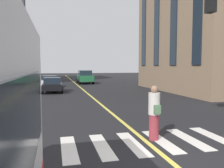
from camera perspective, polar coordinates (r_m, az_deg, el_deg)
name	(u,v)px	position (r m, az deg, el deg)	size (l,w,h in m)	color
ground_plane	(176,166)	(6.32, 15.32, -18.72)	(160.00, 160.00, 0.00)	black
lane_centre_line	(82,89)	(25.34, -7.23, -1.25)	(80.00, 0.16, 0.01)	#D8C64C
crosswalk_marking	(147,142)	(7.87, 8.59, -13.87)	(2.40, 5.45, 0.01)	silver
car_black_near	(52,85)	(22.89, -14.37, -0.20)	(3.90, 1.89, 1.40)	black
car_green_parked_b	(85,77)	(33.68, -6.64, 1.78)	(4.70, 2.14, 1.88)	#1E6038
car_white_mid	(50,81)	(28.15, -14.98, 0.62)	(4.40, 1.95, 1.37)	silver
pedestrian_near	(154,113)	(7.92, 10.24, -6.91)	(0.50, 0.38, 1.83)	maroon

